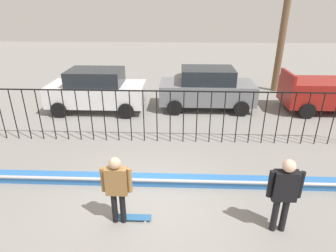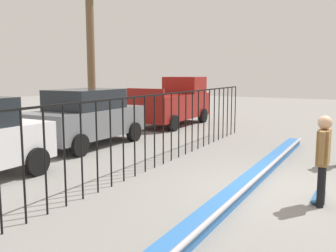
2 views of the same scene
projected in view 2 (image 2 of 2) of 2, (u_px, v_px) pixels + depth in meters
ground_plane at (280, 191)px, 7.99m from camera, size 60.00×60.00×0.00m
bowl_coping_ledge at (249, 181)px, 8.28m from camera, size 11.00×0.41×0.27m
perimeter_fence at (145, 126)px, 9.37m from camera, size 14.04×0.04×1.91m
skateboarder at (323, 152)px, 6.97m from camera, size 0.68×0.26×1.69m
skateboard at (318, 197)px, 7.42m from camera, size 0.80×0.20×0.07m
parked_car_gray at (86, 117)px, 12.84m from camera, size 4.30×2.12×1.90m
pickup_truck at (173, 103)px, 18.06m from camera, size 4.70×2.12×2.24m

